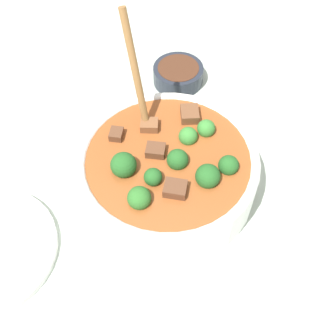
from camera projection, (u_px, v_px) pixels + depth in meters
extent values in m
plane|color=#ADBCAD|center=(168.00, 187.00, 0.75)|extent=(4.00, 4.00, 0.00)
cylinder|color=white|center=(168.00, 174.00, 0.71)|extent=(0.30, 0.30, 0.08)
torus|color=white|center=(168.00, 159.00, 0.68)|extent=(0.30, 0.30, 0.02)
cylinder|color=brown|center=(168.00, 168.00, 0.70)|extent=(0.27, 0.27, 0.05)
sphere|color=#235B23|center=(178.00, 159.00, 0.67)|extent=(0.04, 0.04, 0.04)
cylinder|color=#6B9956|center=(178.00, 168.00, 0.69)|extent=(0.01, 0.01, 0.02)
sphere|color=#235B23|center=(153.00, 177.00, 0.64)|extent=(0.03, 0.03, 0.03)
cylinder|color=#6B9956|center=(153.00, 185.00, 0.66)|extent=(0.01, 0.01, 0.01)
sphere|color=#235B23|center=(124.00, 165.00, 0.65)|extent=(0.04, 0.04, 0.04)
cylinder|color=#6B9956|center=(125.00, 176.00, 0.68)|extent=(0.01, 0.01, 0.02)
sphere|color=#387F33|center=(206.00, 128.00, 0.70)|extent=(0.03, 0.03, 0.03)
cylinder|color=#6B9956|center=(205.00, 137.00, 0.72)|extent=(0.01, 0.01, 0.01)
sphere|color=#235B23|center=(228.00, 165.00, 0.66)|extent=(0.03, 0.03, 0.03)
cylinder|color=#6B9956|center=(227.00, 174.00, 0.68)|extent=(0.01, 0.01, 0.01)
sphere|color=#235B23|center=(208.00, 176.00, 0.64)|extent=(0.04, 0.04, 0.04)
cylinder|color=#6B9956|center=(206.00, 186.00, 0.67)|extent=(0.01, 0.01, 0.02)
sphere|color=#2D6B28|center=(140.00, 198.00, 0.62)|extent=(0.04, 0.04, 0.04)
cylinder|color=#6B9956|center=(141.00, 207.00, 0.64)|extent=(0.01, 0.01, 0.02)
sphere|color=#387F33|center=(188.00, 136.00, 0.69)|extent=(0.03, 0.03, 0.03)
cylinder|color=#6B9956|center=(188.00, 145.00, 0.71)|extent=(0.01, 0.01, 0.01)
cube|color=brown|center=(117.00, 135.00, 0.70)|extent=(0.03, 0.03, 0.02)
cube|color=brown|center=(149.00, 127.00, 0.71)|extent=(0.04, 0.04, 0.02)
cube|color=brown|center=(156.00, 152.00, 0.68)|extent=(0.04, 0.03, 0.02)
cube|color=brown|center=(190.00, 116.00, 0.73)|extent=(0.04, 0.05, 0.03)
cube|color=brown|center=(175.00, 190.00, 0.64)|extent=(0.04, 0.04, 0.03)
ellipsoid|color=olive|center=(147.00, 129.00, 0.72)|extent=(0.04, 0.03, 0.01)
cylinder|color=olive|center=(136.00, 74.00, 0.66)|extent=(0.07, 0.05, 0.20)
cylinder|color=#232833|center=(178.00, 75.00, 0.89)|extent=(0.11, 0.11, 0.04)
cylinder|color=#472819|center=(178.00, 70.00, 0.88)|extent=(0.09, 0.09, 0.01)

